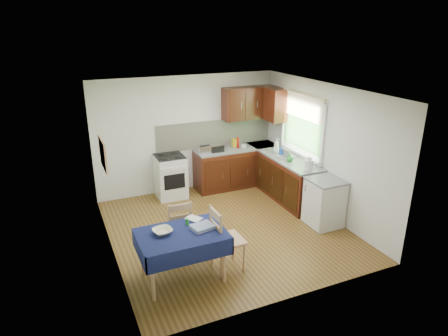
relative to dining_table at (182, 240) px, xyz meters
name	(u,v)px	position (x,y,z in m)	size (l,w,h in m)	color
floor	(227,229)	(1.18, 1.09, -0.64)	(4.20, 4.20, 0.00)	#4F3715
ceiling	(227,90)	(1.18, 1.09, 1.86)	(4.00, 4.20, 0.02)	white
wall_back	(187,134)	(1.18, 3.19, 0.61)	(4.00, 0.02, 2.50)	silver
wall_front	(295,216)	(1.18, -1.01, 0.61)	(4.00, 0.02, 2.50)	silver
wall_left	(106,182)	(-0.82, 1.09, 0.61)	(0.02, 4.20, 2.50)	silver
wall_right	(323,150)	(3.18, 1.09, 0.61)	(0.02, 4.20, 2.50)	silver
base_cabinets	(260,173)	(2.54, 2.34, -0.21)	(1.90, 2.30, 0.86)	#381909
worktop_back	(237,148)	(2.23, 2.89, 0.24)	(1.90, 0.60, 0.04)	slate
worktop_right	(290,160)	(2.88, 1.74, 0.24)	(0.60, 1.70, 0.04)	slate
worktop_corner	(262,145)	(2.88, 2.89, 0.24)	(0.60, 0.60, 0.04)	slate
splashback	(215,133)	(1.83, 3.17, 0.56)	(2.70, 0.02, 0.60)	beige
upper_cabinets	(257,103)	(2.71, 2.89, 1.21)	(1.20, 0.85, 0.70)	#381909
stove	(170,176)	(0.68, 2.88, -0.18)	(0.60, 0.61, 0.92)	silver
window	(302,121)	(3.15, 1.79, 1.01)	(0.04, 1.48, 1.26)	#295623
fridge	(324,203)	(2.88, 0.54, -0.20)	(0.58, 0.60, 0.89)	silver
corkboard	(103,154)	(-0.79, 1.39, 0.96)	(0.04, 0.62, 0.47)	#A57A52
dining_table	(182,240)	(0.00, 0.00, 0.00)	(1.23, 0.84, 0.75)	#101C42
chair_far	(178,225)	(0.16, 0.68, -0.14)	(0.42, 0.42, 0.94)	#A57A52
chair_near	(224,238)	(0.64, -0.03, -0.10)	(0.46, 0.46, 1.02)	#A57A52
toaster	(205,149)	(1.43, 2.78, 0.34)	(0.24, 0.15, 0.19)	silver
sandwich_press	(216,147)	(1.71, 2.83, 0.34)	(0.29, 0.25, 0.17)	black
sauce_bottle	(238,143)	(2.24, 2.84, 0.38)	(0.05, 0.05, 0.24)	#B81A0E
yellow_packet	(235,143)	(2.23, 2.97, 0.35)	(0.13, 0.09, 0.18)	yellow
dish_rack	(286,156)	(2.87, 1.88, 0.28)	(0.38, 0.29, 0.18)	gray
kettle	(309,164)	(2.86, 1.07, 0.37)	(0.15, 0.15, 0.26)	silver
cup	(244,147)	(2.33, 2.74, 0.30)	(0.11, 0.11, 0.09)	silver
soap_bottle_a	(276,145)	(2.87, 2.26, 0.41)	(0.11, 0.11, 0.29)	silver
soap_bottle_b	(282,150)	(2.87, 2.04, 0.36)	(0.10, 0.10, 0.21)	blue
soap_bottle_c	(290,158)	(2.79, 1.60, 0.34)	(0.13, 0.13, 0.17)	green
plate_bowl	(163,231)	(-0.24, 0.10, 0.14)	(0.26, 0.26, 0.06)	#F7EECA
book	(190,221)	(0.22, 0.28, 0.11)	(0.17, 0.24, 0.02)	white
spice_jar	(187,222)	(0.15, 0.19, 0.15)	(0.05, 0.05, 0.10)	#238325
tea_towel	(202,227)	(0.31, 0.00, 0.13)	(0.31, 0.24, 0.06)	#294397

